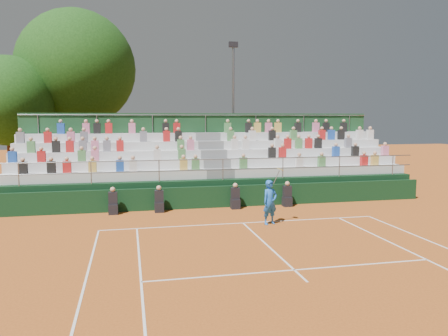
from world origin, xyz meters
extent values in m
plane|color=#B1571D|center=(0.00, 0.00, 0.00)|extent=(90.00, 90.00, 0.00)
cube|color=white|center=(0.00, 0.00, 0.01)|extent=(11.00, 0.06, 0.01)
cube|color=white|center=(0.00, -3.20, 0.01)|extent=(0.06, 6.40, 0.01)
cube|color=white|center=(0.00, -5.49, 0.01)|extent=(8.22, 0.06, 0.01)
cube|color=black|center=(0.00, 3.20, 0.50)|extent=(20.00, 0.15, 1.00)
cube|color=black|center=(-5.05, 2.75, 0.22)|extent=(0.40, 0.40, 0.44)
cube|color=black|center=(-5.05, 2.75, 0.70)|extent=(0.38, 0.25, 0.55)
sphere|color=tan|center=(-5.05, 2.75, 1.08)|extent=(0.22, 0.22, 0.22)
cube|color=black|center=(-3.09, 2.75, 0.22)|extent=(0.40, 0.40, 0.44)
cube|color=black|center=(-3.09, 2.75, 0.70)|extent=(0.38, 0.25, 0.55)
sphere|color=tan|center=(-3.09, 2.75, 1.08)|extent=(0.22, 0.22, 0.22)
cube|color=black|center=(0.36, 2.75, 0.22)|extent=(0.40, 0.40, 0.44)
cube|color=black|center=(0.36, 2.75, 0.70)|extent=(0.38, 0.25, 0.55)
sphere|color=tan|center=(0.36, 2.75, 1.08)|extent=(0.22, 0.22, 0.22)
cube|color=black|center=(2.87, 2.75, 0.22)|extent=(0.40, 0.40, 0.44)
cube|color=black|center=(2.87, 2.75, 0.70)|extent=(0.38, 0.25, 0.55)
sphere|color=tan|center=(2.87, 2.75, 1.08)|extent=(0.22, 0.22, 0.22)
cube|color=black|center=(0.00, 6.30, 0.60)|extent=(20.00, 5.20, 1.20)
cube|color=silver|center=(-5.35, 4.62, 1.41)|extent=(9.30, 0.85, 0.42)
cube|color=silver|center=(5.35, 4.62, 1.41)|extent=(9.30, 0.85, 0.42)
cube|color=slate|center=(0.00, 4.62, 1.41)|extent=(1.40, 0.85, 0.42)
cube|color=silver|center=(-5.35, 5.47, 1.83)|extent=(9.30, 0.85, 0.42)
cube|color=silver|center=(5.35, 5.47, 1.83)|extent=(9.30, 0.85, 0.42)
cube|color=slate|center=(0.00, 5.47, 1.83)|extent=(1.40, 0.85, 0.42)
cube|color=silver|center=(-5.35, 6.33, 2.25)|extent=(9.30, 0.85, 0.42)
cube|color=silver|center=(5.35, 6.33, 2.25)|extent=(9.30, 0.85, 0.42)
cube|color=slate|center=(0.00, 6.33, 2.25)|extent=(1.40, 0.85, 0.42)
cube|color=silver|center=(-5.35, 7.17, 2.67)|extent=(9.30, 0.85, 0.42)
cube|color=silver|center=(5.35, 7.17, 2.67)|extent=(9.30, 0.85, 0.42)
cube|color=slate|center=(0.00, 7.17, 2.67)|extent=(1.40, 0.85, 0.42)
cube|color=silver|center=(-5.35, 8.03, 3.09)|extent=(9.30, 0.85, 0.42)
cube|color=silver|center=(5.35, 8.03, 3.09)|extent=(9.30, 0.85, 0.42)
cube|color=slate|center=(0.00, 8.03, 3.09)|extent=(1.40, 0.85, 0.42)
cube|color=#194322|center=(0.00, 8.55, 2.20)|extent=(20.00, 0.12, 4.40)
cylinder|color=gray|center=(0.00, 3.75, 2.20)|extent=(20.00, 0.05, 0.05)
cylinder|color=gray|center=(0.00, 8.45, 4.30)|extent=(20.00, 0.05, 0.05)
cube|color=black|center=(-8.96, 4.47, 1.90)|extent=(0.36, 0.24, 0.56)
cube|color=black|center=(-7.77, 4.47, 1.90)|extent=(0.36, 0.24, 0.56)
cube|color=red|center=(-7.10, 4.47, 1.90)|extent=(0.36, 0.24, 0.56)
cube|color=gold|center=(-5.99, 4.47, 1.90)|extent=(0.36, 0.24, 0.56)
cube|color=#1E4CB2|center=(-4.76, 4.47, 1.90)|extent=(0.36, 0.24, 0.56)
cube|color=silver|center=(-4.16, 4.47, 1.90)|extent=(0.36, 0.24, 0.56)
cube|color=gold|center=(-1.78, 4.47, 1.90)|extent=(0.36, 0.24, 0.56)
cube|color=#4C8C4C|center=(-1.20, 4.47, 1.90)|extent=(0.36, 0.24, 0.56)
cube|color=#1E4CB2|center=(-9.58, 5.32, 2.32)|extent=(0.36, 0.24, 0.56)
cube|color=red|center=(-8.33, 5.32, 2.32)|extent=(0.36, 0.24, 0.56)
cube|color=#4C8C4C|center=(-6.53, 5.32, 2.32)|extent=(0.36, 0.24, 0.56)
cube|color=pink|center=(-5.93, 5.32, 2.32)|extent=(0.36, 0.24, 0.56)
cube|color=silver|center=(-2.98, 5.32, 2.32)|extent=(0.36, 0.24, 0.56)
cube|color=#4C8C4C|center=(-1.76, 5.32, 2.32)|extent=(0.36, 0.24, 0.56)
cube|color=#4C8C4C|center=(-8.93, 6.17, 2.74)|extent=(0.36, 0.24, 0.56)
cube|color=black|center=(-7.80, 6.17, 2.74)|extent=(0.36, 0.24, 0.56)
cube|color=red|center=(-7.16, 6.17, 2.74)|extent=(0.36, 0.24, 0.56)
cube|color=slate|center=(-6.55, 6.17, 2.74)|extent=(0.36, 0.24, 0.56)
cube|color=pink|center=(-5.97, 6.17, 2.74)|extent=(0.36, 0.24, 0.56)
cube|color=slate|center=(-5.40, 6.17, 2.74)|extent=(0.36, 0.24, 0.56)
cube|color=red|center=(-4.76, 6.17, 2.74)|extent=(0.36, 0.24, 0.56)
cube|color=#4C8C4C|center=(-1.71, 6.17, 2.74)|extent=(0.36, 0.24, 0.56)
cube|color=pink|center=(-1.19, 6.17, 2.74)|extent=(0.36, 0.24, 0.56)
cube|color=slate|center=(-9.58, 7.02, 3.16)|extent=(0.36, 0.24, 0.56)
cube|color=red|center=(-8.30, 7.02, 3.16)|extent=(0.36, 0.24, 0.56)
cube|color=pink|center=(-7.19, 7.02, 3.16)|extent=(0.36, 0.24, 0.56)
cube|color=slate|center=(-6.55, 7.02, 3.16)|extent=(0.36, 0.24, 0.56)
cube|color=slate|center=(-3.57, 7.02, 3.16)|extent=(0.36, 0.24, 0.56)
cube|color=red|center=(-2.36, 7.02, 3.16)|extent=(0.36, 0.24, 0.56)
cube|color=black|center=(-1.73, 7.02, 3.16)|extent=(0.36, 0.24, 0.56)
cube|color=#1E4CB2|center=(-7.78, 7.88, 3.58)|extent=(0.36, 0.24, 0.56)
cube|color=pink|center=(-6.52, 7.88, 3.58)|extent=(0.36, 0.24, 0.56)
cube|color=black|center=(-5.96, 7.88, 3.58)|extent=(0.36, 0.24, 0.56)
cube|color=red|center=(-5.36, 7.88, 3.58)|extent=(0.36, 0.24, 0.56)
cube|color=pink|center=(-4.14, 7.88, 3.58)|extent=(0.36, 0.24, 0.56)
cube|color=black|center=(-2.33, 7.88, 3.58)|extent=(0.36, 0.24, 0.56)
cube|color=red|center=(-1.72, 7.88, 3.58)|extent=(0.36, 0.24, 0.56)
cube|color=#4C8C4C|center=(1.20, 4.47, 1.90)|extent=(0.36, 0.24, 0.56)
cube|color=silver|center=(4.13, 4.47, 1.90)|extent=(0.36, 0.24, 0.56)
cube|color=#4C8C4C|center=(5.37, 4.47, 1.90)|extent=(0.36, 0.24, 0.56)
cube|color=red|center=(7.78, 4.47, 1.90)|extent=(0.36, 0.24, 0.56)
cube|color=gold|center=(8.40, 4.47, 1.90)|extent=(0.36, 0.24, 0.56)
cube|color=black|center=(2.96, 5.32, 2.32)|extent=(0.36, 0.24, 0.56)
cube|color=red|center=(3.54, 5.32, 2.32)|extent=(0.36, 0.24, 0.56)
cube|color=#1E4CB2|center=(6.58, 5.32, 2.32)|extent=(0.36, 0.24, 0.56)
cube|color=black|center=(7.72, 5.32, 2.32)|extent=(0.36, 0.24, 0.56)
cube|color=pink|center=(9.52, 5.32, 2.32)|extent=(0.36, 0.24, 0.56)
cube|color=silver|center=(1.16, 6.17, 2.74)|extent=(0.36, 0.24, 0.56)
cube|color=silver|center=(1.76, 6.17, 2.74)|extent=(0.36, 0.24, 0.56)
cube|color=silver|center=(3.57, 6.17, 2.74)|extent=(0.36, 0.24, 0.56)
cube|color=red|center=(4.14, 6.17, 2.74)|extent=(0.36, 0.24, 0.56)
cube|color=#4C8C4C|center=(4.78, 6.17, 2.74)|extent=(0.36, 0.24, 0.56)
cube|color=red|center=(5.37, 6.17, 2.74)|extent=(0.36, 0.24, 0.56)
cube|color=black|center=(5.93, 6.17, 2.74)|extent=(0.36, 0.24, 0.56)
cube|color=slate|center=(7.75, 6.17, 2.74)|extent=(0.36, 0.24, 0.56)
cube|color=#4C8C4C|center=(1.14, 7.02, 3.16)|extent=(0.36, 0.24, 0.56)
cube|color=silver|center=(2.37, 7.02, 3.16)|extent=(0.36, 0.24, 0.56)
cube|color=black|center=(3.53, 7.02, 3.16)|extent=(0.36, 0.24, 0.56)
cube|color=#4C8C4C|center=(4.79, 7.02, 3.16)|extent=(0.36, 0.24, 0.56)
cube|color=red|center=(6.53, 7.02, 3.16)|extent=(0.36, 0.24, 0.56)
cube|color=#1E4CB2|center=(7.12, 7.02, 3.16)|extent=(0.36, 0.24, 0.56)
cube|color=black|center=(7.73, 7.02, 3.16)|extent=(0.36, 0.24, 0.56)
cube|color=silver|center=(8.91, 7.02, 3.16)|extent=(0.36, 0.24, 0.56)
cube|color=silver|center=(9.59, 7.02, 3.16)|extent=(0.36, 0.24, 0.56)
cube|color=#4C8C4C|center=(1.17, 7.88, 3.58)|extent=(0.36, 0.24, 0.56)
cube|color=black|center=(2.39, 7.88, 3.58)|extent=(0.36, 0.24, 0.56)
cube|color=gold|center=(2.92, 7.88, 3.58)|extent=(0.36, 0.24, 0.56)
cube|color=pink|center=(3.59, 7.88, 3.58)|extent=(0.36, 0.24, 0.56)
cube|color=gold|center=(4.16, 7.88, 3.58)|extent=(0.36, 0.24, 0.56)
cube|color=black|center=(5.40, 7.88, 3.58)|extent=(0.36, 0.24, 0.56)
cube|color=pink|center=(6.53, 7.88, 3.58)|extent=(0.36, 0.24, 0.56)
cube|color=black|center=(7.18, 7.88, 3.58)|extent=(0.36, 0.24, 0.56)
cube|color=black|center=(8.33, 7.88, 3.58)|extent=(0.36, 0.24, 0.56)
imported|color=blue|center=(0.99, -0.38, 0.87)|extent=(0.73, 0.59, 1.74)
cylinder|color=gray|center=(1.24, -0.38, 1.85)|extent=(0.26, 0.03, 0.51)
cylinder|color=#E5D866|center=(1.39, -0.38, 2.15)|extent=(0.26, 0.28, 0.14)
cylinder|color=#351E13|center=(-11.37, 12.56, 1.49)|extent=(0.50, 0.50, 2.98)
sphere|color=#153A0F|center=(-11.37, 12.56, 5.16)|extent=(5.45, 5.45, 5.45)
cylinder|color=#351E13|center=(-7.62, 14.81, 2.16)|extent=(0.50, 0.50, 4.31)
sphere|color=#153A0F|center=(-7.62, 14.81, 7.41)|extent=(7.76, 7.76, 7.76)
cylinder|color=gray|center=(2.61, 12.56, 4.40)|extent=(0.16, 0.16, 8.81)
cube|color=black|center=(2.61, 12.56, 8.98)|extent=(0.60, 0.25, 0.35)
camera|label=1|loc=(-4.33, -16.31, 4.12)|focal=35.00mm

